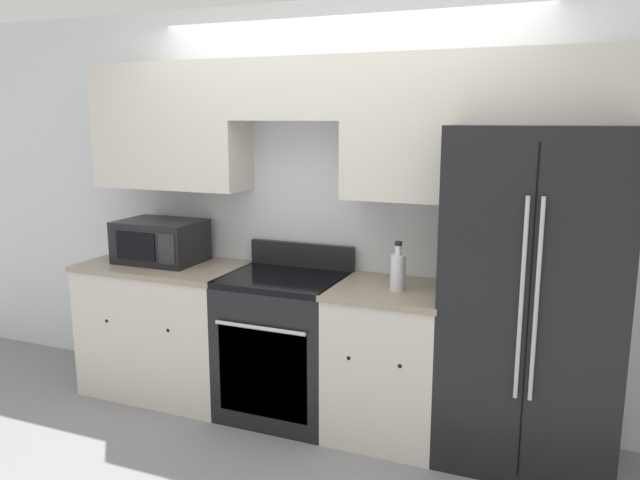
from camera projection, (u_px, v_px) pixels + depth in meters
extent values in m
plane|color=gray|center=(300.00, 442.00, 3.69)|extent=(12.00, 12.00, 0.00)
cube|color=silver|center=(341.00, 210.00, 4.04)|extent=(8.00, 0.06, 2.60)
cube|color=beige|center=(171.00, 127.00, 4.19)|extent=(1.08, 0.33, 0.83)
cube|color=beige|center=(292.00, 90.00, 3.81)|extent=(0.73, 0.33, 0.37)
cube|color=beige|center=(483.00, 129.00, 3.42)|extent=(1.57, 0.33, 0.83)
cube|color=beige|center=(167.00, 330.00, 4.32)|extent=(1.08, 0.62, 0.88)
cube|color=gray|center=(163.00, 266.00, 4.23)|extent=(1.10, 0.64, 0.03)
sphere|color=black|center=(107.00, 321.00, 4.11)|extent=(0.03, 0.03, 0.03)
sphere|color=black|center=(168.00, 330.00, 3.92)|extent=(0.03, 0.03, 0.03)
cube|color=beige|center=(389.00, 364.00, 3.72)|extent=(0.65, 0.62, 0.88)
cube|color=gray|center=(391.00, 291.00, 3.63)|extent=(0.68, 0.64, 0.03)
sphere|color=black|center=(349.00, 358.00, 3.47)|extent=(0.03, 0.03, 0.03)
sphere|color=black|center=(400.00, 366.00, 3.36)|extent=(0.03, 0.03, 0.03)
cube|color=black|center=(284.00, 349.00, 3.98)|extent=(0.73, 0.62, 0.87)
cube|color=black|center=(262.00, 373.00, 3.71)|extent=(0.59, 0.01, 0.56)
cube|color=black|center=(284.00, 279.00, 3.89)|extent=(0.73, 0.62, 0.04)
cube|color=black|center=(302.00, 255.00, 4.12)|extent=(0.73, 0.04, 0.16)
cylinder|color=silver|center=(259.00, 328.00, 3.63)|extent=(0.59, 0.02, 0.02)
cube|color=black|center=(534.00, 297.00, 3.40)|extent=(0.92, 0.77, 1.85)
cube|color=black|center=(528.00, 317.00, 3.05)|extent=(0.01, 0.01, 1.70)
cylinder|color=#B7B7BC|center=(521.00, 300.00, 3.03)|extent=(0.02, 0.02, 1.02)
cylinder|color=#B7B7BC|center=(537.00, 301.00, 3.00)|extent=(0.02, 0.02, 1.02)
cube|color=black|center=(161.00, 241.00, 4.26)|extent=(0.56, 0.40, 0.29)
cube|color=black|center=(135.00, 246.00, 4.09)|extent=(0.31, 0.01, 0.19)
cube|color=#262628|center=(166.00, 249.00, 4.00)|extent=(0.12, 0.01, 0.20)
cylinder|color=silver|center=(398.00, 273.00, 3.56)|extent=(0.09, 0.09, 0.21)
cylinder|color=silver|center=(398.00, 250.00, 3.53)|extent=(0.04, 0.04, 0.06)
cylinder|color=black|center=(398.00, 243.00, 3.52)|extent=(0.04, 0.04, 0.02)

